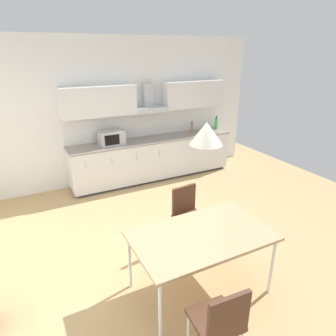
{
  "coord_description": "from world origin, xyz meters",
  "views": [
    {
      "loc": [
        -1.62,
        -3.02,
        2.63
      ],
      "look_at": [
        0.24,
        0.63,
        1.0
      ],
      "focal_mm": 32.0,
      "sensor_mm": 36.0,
      "label": 1
    }
  ],
  "objects_px": {
    "bottle_green": "(216,124)",
    "chair_near_left": "(221,320)",
    "bottle_brown": "(192,128)",
    "pendant_lamp": "(206,133)",
    "dining_table": "(201,238)",
    "microwave": "(112,138)",
    "chair_far_right": "(188,211)"
  },
  "relations": [
    {
      "from": "bottle_green",
      "to": "dining_table",
      "type": "bearing_deg",
      "value": -127.51
    },
    {
      "from": "microwave",
      "to": "bottle_brown",
      "type": "distance_m",
      "value": 1.86
    },
    {
      "from": "bottle_green",
      "to": "chair_far_right",
      "type": "xyz_separation_m",
      "value": [
        -2.22,
        -2.48,
        -0.48
      ]
    },
    {
      "from": "dining_table",
      "to": "chair_far_right",
      "type": "bearing_deg",
      "value": 68.5
    },
    {
      "from": "pendant_lamp",
      "to": "chair_near_left",
      "type": "bearing_deg",
      "value": -112.27
    },
    {
      "from": "bottle_green",
      "to": "dining_table",
      "type": "relative_size",
      "value": 0.21
    },
    {
      "from": "microwave",
      "to": "bottle_green",
      "type": "distance_m",
      "value": 2.54
    },
    {
      "from": "microwave",
      "to": "bottle_brown",
      "type": "xyz_separation_m",
      "value": [
        1.86,
        0.02,
        -0.03
      ]
    },
    {
      "from": "microwave",
      "to": "chair_near_left",
      "type": "distance_m",
      "value": 4.16
    },
    {
      "from": "microwave",
      "to": "chair_far_right",
      "type": "distance_m",
      "value": 2.49
    },
    {
      "from": "bottle_brown",
      "to": "pendant_lamp",
      "type": "height_order",
      "value": "pendant_lamp"
    },
    {
      "from": "dining_table",
      "to": "pendant_lamp",
      "type": "distance_m",
      "value": 1.17
    },
    {
      "from": "bottle_green",
      "to": "chair_near_left",
      "type": "height_order",
      "value": "bottle_green"
    },
    {
      "from": "chair_near_left",
      "to": "pendant_lamp",
      "type": "height_order",
      "value": "pendant_lamp"
    },
    {
      "from": "microwave",
      "to": "chair_far_right",
      "type": "height_order",
      "value": "microwave"
    },
    {
      "from": "microwave",
      "to": "chair_near_left",
      "type": "height_order",
      "value": "microwave"
    },
    {
      "from": "bottle_green",
      "to": "bottle_brown",
      "type": "bearing_deg",
      "value": -177.33
    },
    {
      "from": "bottle_brown",
      "to": "chair_far_right",
      "type": "height_order",
      "value": "bottle_brown"
    },
    {
      "from": "microwave",
      "to": "chair_near_left",
      "type": "relative_size",
      "value": 0.55
    },
    {
      "from": "bottle_green",
      "to": "microwave",
      "type": "bearing_deg",
      "value": -178.72
    },
    {
      "from": "bottle_brown",
      "to": "dining_table",
      "type": "xyz_separation_m",
      "value": [
        -1.87,
        -3.29,
        -0.28
      ]
    },
    {
      "from": "bottle_brown",
      "to": "pendant_lamp",
      "type": "bearing_deg",
      "value": -119.57
    },
    {
      "from": "bottle_brown",
      "to": "chair_far_right",
      "type": "distance_m",
      "value": 2.93
    },
    {
      "from": "pendant_lamp",
      "to": "bottle_green",
      "type": "bearing_deg",
      "value": 52.49
    },
    {
      "from": "dining_table",
      "to": "bottle_green",
      "type": "bearing_deg",
      "value": 52.49
    },
    {
      "from": "microwave",
      "to": "chair_near_left",
      "type": "bearing_deg",
      "value": -94.98
    },
    {
      "from": "chair_near_left",
      "to": "bottle_green",
      "type": "bearing_deg",
      "value": 55.2
    },
    {
      "from": "chair_near_left",
      "to": "bottle_brown",
      "type": "bearing_deg",
      "value": 61.84
    },
    {
      "from": "microwave",
      "to": "pendant_lamp",
      "type": "bearing_deg",
      "value": -90.22
    },
    {
      "from": "chair_far_right",
      "to": "bottle_brown",
      "type": "bearing_deg",
      "value": 57.89
    },
    {
      "from": "bottle_brown",
      "to": "bottle_green",
      "type": "height_order",
      "value": "bottle_green"
    },
    {
      "from": "microwave",
      "to": "chair_far_right",
      "type": "bearing_deg",
      "value": -82.46
    }
  ]
}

